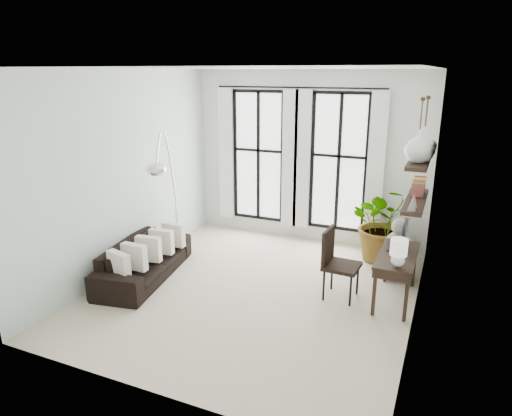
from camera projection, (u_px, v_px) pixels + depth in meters
The scene contains 16 objects.
floor at pixel (255, 290), 6.85m from camera, with size 5.00×5.00×0.00m, color beige.
ceiling at pixel (255, 68), 5.93m from camera, with size 5.00×5.00×0.00m, color white.
wall_left at pixel (126, 173), 7.25m from camera, with size 5.00×5.00×0.00m, color silver.
wall_right at pixel (425, 205), 5.54m from camera, with size 5.00×5.00×0.00m, color white.
wall_back at pixel (308, 158), 8.59m from camera, with size 4.50×4.50×0.00m, color white.
windows at pixel (297, 159), 8.61m from camera, with size 3.26×0.13×2.65m.
wall_shelves at pixel (417, 184), 6.04m from camera, with size 0.25×1.30×0.60m.
sofa at pixel (144, 260), 7.22m from camera, with size 2.03×0.79×0.59m, color black.
throw_pillows at pixel (149, 249), 7.12m from camera, with size 0.40×1.52×0.40m.
plant at pixel (385, 223), 7.79m from camera, with size 1.21×1.05×1.35m, color #2D7228.
desk at pixel (397, 258), 6.32m from camera, with size 0.51×1.21×1.11m.
desk_chair at pixel (336, 259), 6.53m from camera, with size 0.51×0.51×1.03m.
arc_lamp at pixel (165, 162), 7.26m from camera, with size 0.73×1.39×2.30m.
buddha at pixel (398, 252), 7.22m from camera, with size 0.54×0.54×0.97m.
vase_a at pixel (420, 147), 5.63m from camera, with size 0.37×0.37×0.38m, color white.
vase_b at pixel (422, 142), 5.98m from camera, with size 0.37×0.37×0.38m, color white.
Camera 1 is at (2.48, -5.69, 3.16)m, focal length 32.00 mm.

